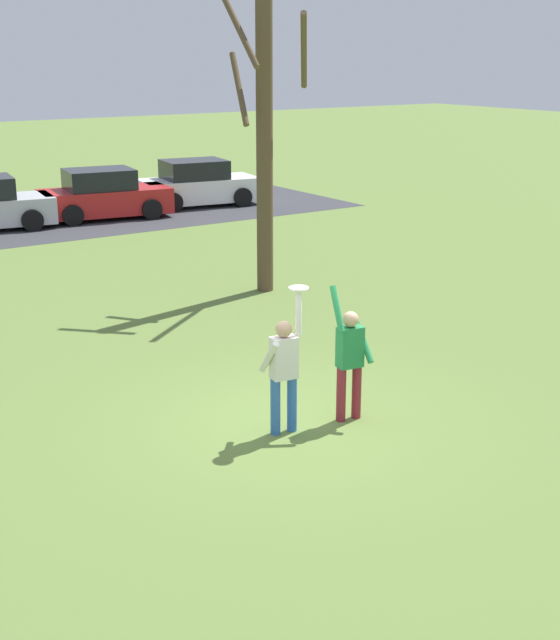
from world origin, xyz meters
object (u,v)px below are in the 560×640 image
at_px(person_catcher, 284,367).
at_px(person_defender, 350,356).
at_px(bare_tree_tall, 264,139).
at_px(frisbee_disc, 299,288).
at_px(parked_car_red, 104,196).
at_px(parked_car_white, 198,185).

bearing_deg(person_catcher, person_defender, 0.00).
height_order(person_catcher, bare_tree_tall, bare_tree_tall).
distance_m(person_defender, frisbee_disc, 1.39).
bearing_deg(frisbee_disc, person_catcher, 172.03).
height_order(frisbee_disc, parked_car_red, frisbee_disc).
height_order(person_catcher, frisbee_disc, frisbee_disc).
xyz_separation_m(person_defender, parked_car_white, (7.26, 17.74, -0.25)).
height_order(person_defender, frisbee_disc, frisbee_disc).
xyz_separation_m(person_catcher, person_defender, (1.05, -0.15, -0.00)).
height_order(person_catcher, parked_car_white, person_catcher).
xyz_separation_m(person_catcher, frisbee_disc, (0.22, -0.03, 1.11)).
bearing_deg(person_catcher, parked_car_white, 72.70).
xyz_separation_m(person_defender, bare_tree_tall, (2.96, 6.80, 2.38)).
distance_m(person_catcher, parked_car_white, 19.46).
distance_m(person_catcher, parked_car_red, 17.73).
bearing_deg(parked_car_white, bare_tree_tall, -103.02).
distance_m(frisbee_disc, parked_car_white, 19.44).
xyz_separation_m(parked_car_red, bare_tree_tall, (-0.58, -10.48, 2.64)).
bearing_deg(bare_tree_tall, person_defender, -113.53).
bearing_deg(person_catcher, frisbee_disc, -0.00).
distance_m(person_catcher, bare_tree_tall, 8.12).
relative_size(person_defender, parked_car_white, 0.47).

